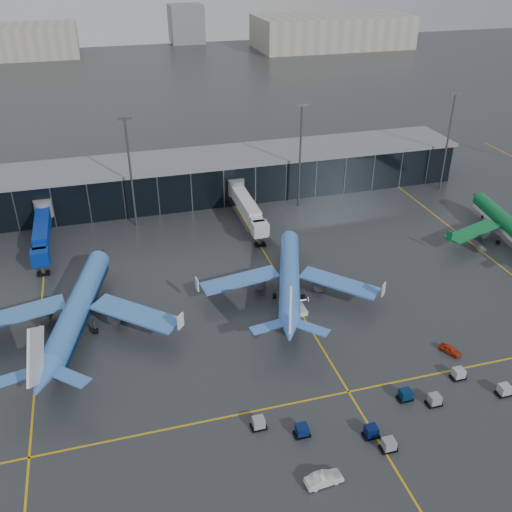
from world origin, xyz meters
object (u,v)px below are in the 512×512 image
object	(u,v)px
mobile_airstair	(299,308)
airliner_klm_near	(290,265)
airliner_arkefly	(76,294)
baggage_carts	(393,410)
service_van_white	(324,479)
airliner_aer_lingus	(510,216)
service_van_red	(450,350)

from	to	relation	value
mobile_airstair	airliner_klm_near	bearing A→B (deg)	87.74
airliner_arkefly	baggage_carts	size ratio (longest dim) A/B	1.11
baggage_carts	mobile_airstair	bearing A→B (deg)	98.82
service_van_white	airliner_klm_near	bearing A→B (deg)	-17.79
airliner_arkefly	mobile_airstair	size ratio (longest dim) A/B	12.46
airliner_klm_near	mobile_airstair	xyz separation A→B (m)	(-0.23, -6.45, -5.31)
airliner_aer_lingus	mobile_airstair	size ratio (longest dim) A/B	10.82
mobile_airstair	service_van_red	xyz separation A→B (m)	(19.68, -17.58, -0.15)
airliner_klm_near	service_van_red	size ratio (longest dim) A/B	10.84
airliner_arkefly	service_van_red	bearing A→B (deg)	-7.44
airliner_arkefly	mobile_airstair	xyz separation A→B (m)	(37.80, -6.15, -5.83)
airliner_aer_lingus	service_van_red	distance (m)	46.47
mobile_airstair	service_van_white	world-z (taller)	mobile_airstair
airliner_arkefly	baggage_carts	world-z (taller)	airliner_arkefly
airliner_arkefly	airliner_aer_lingus	xyz separation A→B (m)	(91.26, 7.77, -0.87)
baggage_carts	service_van_red	xyz separation A→B (m)	(15.43, 9.81, -0.14)
airliner_aer_lingus	airliner_arkefly	bearing A→B (deg)	-166.16
service_van_red	airliner_arkefly	bearing A→B (deg)	131.27
baggage_carts	service_van_white	size ratio (longest dim) A/B	8.01
airliner_klm_near	airliner_arkefly	bearing A→B (deg)	-160.82
airliner_klm_near	mobile_airstair	bearing A→B (deg)	-73.30
baggage_carts	mobile_airstair	world-z (taller)	mobile_airstair
airliner_aer_lingus	mobile_airstair	bearing A→B (deg)	-156.43
airliner_arkefly	airliner_aer_lingus	size ratio (longest dim) A/B	1.15
mobile_airstair	baggage_carts	bearing A→B (deg)	-81.41
airliner_arkefly	airliner_klm_near	world-z (taller)	airliner_arkefly
airliner_aer_lingus	airliner_klm_near	bearing A→B (deg)	-163.03
airliner_aer_lingus	mobile_airstair	world-z (taller)	airliner_aer_lingus
service_van_red	service_van_white	xyz separation A→B (m)	(-29.10, -18.03, 0.18)
airliner_klm_near	service_van_red	xyz separation A→B (m)	(19.45, -24.03, -5.46)
baggage_carts	airliner_arkefly	bearing A→B (deg)	141.42
baggage_carts	service_van_white	world-z (taller)	baggage_carts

